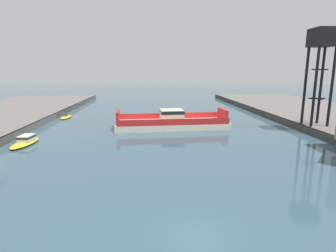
# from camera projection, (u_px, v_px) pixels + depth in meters

# --- Properties ---
(ground_plane) EXTENTS (400.00, 400.00, 0.00)m
(ground_plane) POSITION_uv_depth(u_px,v_px,m) (196.00, 237.00, 16.85)
(ground_plane) COLOR #385666
(chain_ferry) EXTENTS (20.79, 8.17, 3.33)m
(chain_ferry) POSITION_uv_depth(u_px,v_px,m) (172.00, 122.00, 49.53)
(chain_ferry) COLOR beige
(chain_ferry) RESTS_ON ground
(moored_boat_near_right) EXTENTS (2.05, 5.21, 0.91)m
(moored_boat_near_right) POSITION_uv_depth(u_px,v_px,m) (66.00, 117.00, 59.82)
(moored_boat_near_right) COLOR yellow
(moored_boat_near_right) RESTS_ON ground
(moored_boat_mid_left) EXTENTS (2.85, 6.61, 1.30)m
(moored_boat_mid_left) POSITION_uv_depth(u_px,v_px,m) (25.00, 141.00, 38.11)
(moored_boat_mid_left) COLOR yellow
(moored_boat_mid_left) RESTS_ON ground
(crane_tower) EXTENTS (3.67, 3.67, 15.82)m
(crane_tower) POSITION_uv_depth(u_px,v_px,m) (322.00, 48.00, 43.49)
(crane_tower) COLOR black
(crane_tower) RESTS_ON quay_right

